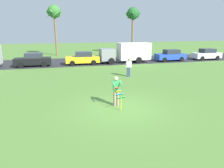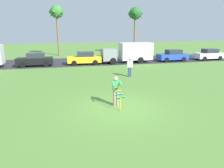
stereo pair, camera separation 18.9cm
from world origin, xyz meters
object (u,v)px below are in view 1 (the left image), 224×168
at_px(parked_car_yellow, 83,58).
at_px(parked_truck_grey_van, 128,52).
at_px(parked_car_blue, 171,55).
at_px(person_walker_near, 129,67).
at_px(person_kite_flyer, 116,90).
at_px(kite_held, 120,95).
at_px(parked_car_white, 206,54).
at_px(palm_tree_right_near, 54,14).
at_px(parked_car_black, 33,60).
at_px(palm_tree_centre_far, 133,15).

distance_m(parked_car_yellow, parked_truck_grey_van, 6.06).
relative_size(parked_car_blue, person_walker_near, 2.44).
relative_size(person_kite_flyer, person_walker_near, 1.00).
distance_m(parked_car_yellow, parked_car_blue, 12.34).
relative_size(kite_held, parked_car_yellow, 0.29).
distance_m(parked_car_yellow, parked_car_white, 18.20).
xyz_separation_m(parked_car_yellow, parked_car_white, (18.20, 0.00, 0.00)).
relative_size(person_kite_flyer, palm_tree_right_near, 0.21).
bearing_deg(person_walker_near, palm_tree_right_near, 109.97).
distance_m(kite_held, parked_car_blue, 19.94).
bearing_deg(parked_car_yellow, parked_car_black, 179.99).
height_order(kite_held, parked_truck_grey_van, parked_truck_grey_van).
bearing_deg(kite_held, parked_car_blue, 52.90).
bearing_deg(palm_tree_right_near, palm_tree_centre_far, -3.51).
relative_size(parked_car_white, person_walker_near, 2.45).
distance_m(person_kite_flyer, parked_car_yellow, 15.25).
bearing_deg(palm_tree_right_near, parked_car_black, -104.38).
relative_size(parked_car_yellow, parked_car_blue, 1.00).
height_order(parked_truck_grey_van, palm_tree_right_near, palm_tree_right_near).
height_order(parked_car_white, palm_tree_centre_far, palm_tree_centre_far).
height_order(parked_truck_grey_van, parked_car_white, parked_truck_grey_van).
height_order(parked_car_black, parked_car_white, same).
xyz_separation_m(parked_car_white, palm_tree_right_near, (-21.49, 10.34, 6.03)).
xyz_separation_m(parked_car_black, parked_car_yellow, (5.93, -0.00, 0.00)).
distance_m(parked_car_black, parked_car_yellow, 5.93).
relative_size(parked_car_black, palm_tree_right_near, 0.52).
bearing_deg(parked_car_yellow, person_walker_near, -67.10).
relative_size(person_kite_flyer, parked_car_white, 0.41).
xyz_separation_m(parked_car_black, palm_tree_centre_far, (15.91, 9.53, 5.93)).
distance_m(parked_car_yellow, person_walker_near, 8.81).
height_order(parked_car_yellow, parked_truck_grey_van, parked_truck_grey_van).
bearing_deg(kite_held, parked_truck_grey_van, 70.21).
bearing_deg(parked_car_white, parked_car_yellow, -179.99).
bearing_deg(person_walker_near, kite_held, -111.82).
bearing_deg(palm_tree_centre_far, person_kite_flyer, -111.32).
distance_m(person_kite_flyer, parked_car_white, 23.51).
height_order(parked_car_white, person_walker_near, person_walker_near).
distance_m(parked_car_white, palm_tree_centre_far, 13.92).
height_order(kite_held, person_walker_near, person_walker_near).
distance_m(parked_car_blue, palm_tree_centre_far, 11.47).
height_order(parked_car_blue, palm_tree_centre_far, palm_tree_centre_far).
height_order(kite_held, palm_tree_right_near, palm_tree_right_near).
bearing_deg(palm_tree_centre_far, parked_car_yellow, -136.29).
relative_size(kite_held, person_walker_near, 0.71).
distance_m(parked_truck_grey_van, palm_tree_right_near, 14.93).
distance_m(parked_car_white, palm_tree_right_near, 24.60).
bearing_deg(person_walker_near, parked_car_yellow, 112.90).
bearing_deg(palm_tree_right_near, person_walker_near, -70.03).
bearing_deg(palm_tree_centre_far, kite_held, -110.81).
distance_m(kite_held, person_walker_near, 8.39).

